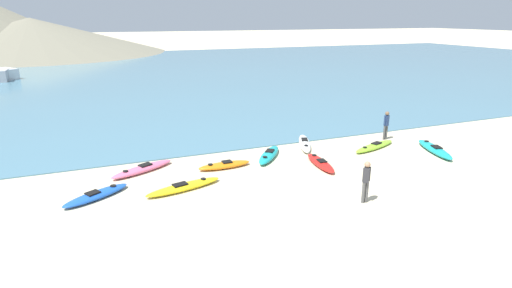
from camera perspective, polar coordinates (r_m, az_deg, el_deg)
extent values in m
plane|color=beige|center=(14.75, 14.62, -11.93)|extent=(400.00, 400.00, 0.00)
cube|color=teal|center=(56.08, -13.43, 9.97)|extent=(160.00, 70.00, 0.06)
cone|color=gray|center=(93.95, -29.36, 13.32)|extent=(51.82, 51.82, 6.96)
ellipsoid|color=teal|center=(24.12, 24.16, -0.69)|extent=(1.66, 3.46, 0.35)
cube|color=black|center=(23.92, 24.40, -0.36)|extent=(0.56, 0.70, 0.05)
cylinder|color=black|center=(24.84, 23.20, 0.39)|extent=(0.25, 0.25, 0.02)
ellipsoid|color=orange|center=(19.82, -4.53, -3.04)|extent=(2.66, 0.78, 0.29)
cube|color=black|center=(19.80, -4.18, -2.53)|extent=(0.49, 0.40, 0.05)
cylinder|color=black|center=(19.56, -6.55, -2.90)|extent=(0.24, 0.24, 0.02)
ellipsoid|color=#8CCC2D|center=(23.63, 16.57, -0.31)|extent=(3.42, 1.70, 0.26)
cube|color=black|center=(23.72, 16.84, 0.13)|extent=(0.69, 0.53, 0.05)
cylinder|color=black|center=(22.84, 15.30, -0.44)|extent=(0.22, 0.22, 0.02)
ellipsoid|color=#E5668C|center=(20.04, -15.91, -3.44)|extent=(3.25, 2.09, 0.30)
cube|color=black|center=(20.06, -15.56, -2.86)|extent=(0.70, 0.61, 0.05)
cylinder|color=black|center=(19.56, -18.16, -3.67)|extent=(0.25, 0.25, 0.02)
ellipsoid|color=red|center=(20.32, 9.20, -2.67)|extent=(0.95, 2.87, 0.29)
cube|color=black|center=(20.14, 9.39, -2.35)|extent=(0.42, 0.54, 0.05)
cylinder|color=black|center=(20.93, 8.33, -1.56)|extent=(0.24, 0.24, 0.02)
ellipsoid|color=yellow|center=(17.62, -10.26, -6.04)|extent=(3.51, 1.48, 0.28)
cube|color=black|center=(17.49, -10.80, -5.67)|extent=(0.69, 0.51, 0.05)
cylinder|color=black|center=(17.94, -7.55, -4.93)|extent=(0.24, 0.24, 0.02)
ellipsoid|color=white|center=(23.24, 6.96, 0.10)|extent=(1.88, 3.31, 0.33)
cube|color=black|center=(23.35, 6.94, 0.67)|extent=(0.55, 0.69, 0.05)
cylinder|color=black|center=(22.32, 7.18, -0.18)|extent=(0.22, 0.22, 0.02)
ellipsoid|color=blue|center=(17.84, -21.85, -6.79)|extent=(2.87, 2.12, 0.27)
cube|color=black|center=(17.71, -22.31, -6.45)|extent=(0.66, 0.61, 0.05)
cylinder|color=black|center=(18.14, -19.76, -5.61)|extent=(0.26, 0.26, 0.02)
ellipsoid|color=teal|center=(21.18, 1.88, -1.55)|extent=(2.42, 2.83, 0.32)
cube|color=black|center=(21.26, 1.99, -0.95)|extent=(0.64, 0.67, 0.05)
cylinder|color=black|center=(20.36, 1.29, -1.84)|extent=(0.25, 0.25, 0.02)
cylinder|color=#4C4C4C|center=(16.63, 15.09, -6.72)|extent=(0.13, 0.13, 0.88)
cylinder|color=#4C4C4C|center=(16.72, 15.52, -6.62)|extent=(0.13, 0.13, 0.88)
cube|color=#2D2D33|center=(16.39, 15.52, -4.26)|extent=(0.30, 0.31, 0.63)
cylinder|color=#2D2D33|center=(16.31, 15.15, -4.29)|extent=(0.09, 0.09, 0.59)
cylinder|color=#2D2D33|center=(16.46, 15.89, -4.14)|extent=(0.09, 0.09, 0.59)
sphere|color=#A37A5B|center=(16.23, 15.65, -2.83)|extent=(0.24, 0.24, 0.24)
cylinder|color=#4C4C4C|center=(25.43, 17.85, 1.56)|extent=(0.13, 0.13, 0.88)
cylinder|color=#4C4C4C|center=(25.53, 18.12, 1.59)|extent=(0.13, 0.13, 0.88)
cube|color=navy|center=(25.29, 18.15, 3.21)|extent=(0.21, 0.24, 0.62)
cylinder|color=navy|center=(25.21, 17.92, 3.22)|extent=(0.09, 0.09, 0.59)
cylinder|color=navy|center=(25.37, 18.38, 3.27)|extent=(0.09, 0.09, 0.59)
sphere|color=brown|center=(25.19, 18.24, 4.17)|extent=(0.24, 0.24, 0.24)
cube|color=#B2B2B7|center=(55.01, -32.68, 8.25)|extent=(1.63, 3.06, 1.29)
cube|color=white|center=(56.65, -32.08, 8.51)|extent=(2.98, 3.36, 1.23)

